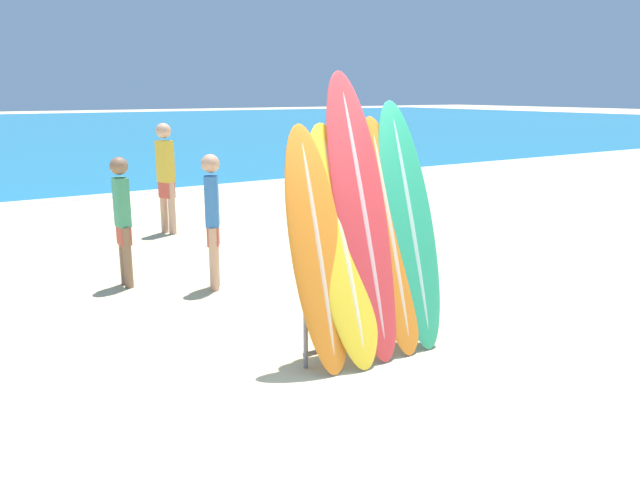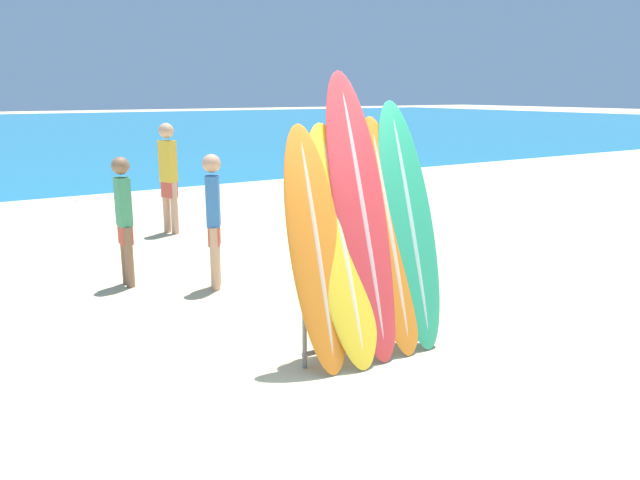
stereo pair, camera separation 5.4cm
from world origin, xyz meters
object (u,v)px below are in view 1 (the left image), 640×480
(surfboard_slot_3, at_px, (390,235))
(person_far_right, at_px, (358,188))
(person_far_left, at_px, (166,174))
(surfboard_rack, at_px, (368,303))
(surfboard_slot_4, at_px, (410,224))
(surfboard_slot_2, at_px, (362,215))
(person_near_water, at_px, (123,217))
(person_mid_beach, at_px, (212,217))
(surfboard_slot_1, at_px, (343,245))
(surfboard_slot_0, at_px, (317,249))

(surfboard_slot_3, relative_size, person_far_right, 1.20)
(person_far_left, relative_size, person_far_right, 1.03)
(surfboard_rack, distance_m, surfboard_slot_4, 0.83)
(surfboard_slot_2, relative_size, person_near_water, 1.60)
(surfboard_rack, xyz_separation_m, person_far_right, (2.01, 2.93, 0.50))
(person_far_right, bearing_deg, surfboard_slot_2, 111.15)
(person_mid_beach, distance_m, person_far_left, 3.26)
(person_mid_beach, bearing_deg, person_far_left, -162.40)
(surfboard_slot_1, bearing_deg, surfboard_slot_4, 1.34)
(surfboard_slot_2, height_order, surfboard_slot_4, surfboard_slot_2)
(surfboard_slot_2, bearing_deg, surfboard_slot_3, -11.01)
(surfboard_slot_2, distance_m, surfboard_slot_4, 0.53)
(surfboard_rack, xyz_separation_m, surfboard_slot_3, (0.26, 0.04, 0.59))
(person_far_right, bearing_deg, surfboard_slot_0, 105.51)
(person_mid_beach, height_order, person_far_left, person_far_left)
(surfboard_slot_3, bearing_deg, surfboard_rack, -172.33)
(surfboard_slot_2, height_order, person_near_water, surfboard_slot_2)
(surfboard_slot_2, xyz_separation_m, surfboard_slot_3, (0.27, -0.05, -0.20))
(person_far_left, bearing_deg, surfboard_slot_2, 154.78)
(surfboard_rack, xyz_separation_m, person_near_water, (-1.28, 3.17, 0.39))
(person_mid_beach, bearing_deg, surfboard_slot_3, 42.70)
(surfboard_slot_0, xyz_separation_m, person_far_right, (2.54, 2.91, -0.07))
(surfboard_slot_1, height_order, surfboard_slot_4, surfboard_slot_4)
(surfboard_rack, xyz_separation_m, surfboard_slot_4, (0.50, 0.05, 0.66))
(person_mid_beach, xyz_separation_m, person_far_right, (2.43, 0.43, 0.08))
(surfboard_slot_4, bearing_deg, person_mid_beach, 110.57)
(person_near_water, distance_m, person_far_right, 3.31)
(surfboard_slot_1, xyz_separation_m, person_far_right, (2.27, 2.90, -0.07))
(surfboard_slot_0, xyz_separation_m, person_near_water, (-0.76, 3.15, -0.17))
(surfboard_slot_0, bearing_deg, person_mid_beach, 87.48)
(person_near_water, xyz_separation_m, person_far_left, (1.42, 2.55, 0.14))
(surfboard_slot_4, distance_m, person_far_left, 5.68)
(surfboard_slot_2, height_order, person_far_right, surfboard_slot_2)
(surfboard_rack, relative_size, surfboard_slot_3, 0.64)
(surfboard_slot_0, xyz_separation_m, surfboard_slot_3, (0.79, 0.01, 0.02))
(surfboard_rack, relative_size, person_far_right, 0.77)
(surfboard_slot_0, height_order, person_far_left, surfboard_slot_0)
(surfboard_rack, distance_m, surfboard_slot_3, 0.65)
(surfboard_slot_4, bearing_deg, surfboard_slot_1, -178.66)
(person_far_right, bearing_deg, person_far_left, 0.61)
(surfboard_slot_0, distance_m, surfboard_slot_2, 0.56)
(surfboard_slot_1, bearing_deg, surfboard_slot_3, 0.37)
(surfboard_slot_0, height_order, surfboard_slot_1, same)
(person_mid_beach, bearing_deg, surfboard_slot_1, 30.98)
(surfboard_slot_4, relative_size, person_far_left, 1.23)
(surfboard_slot_0, relative_size, surfboard_slot_4, 0.92)
(surfboard_slot_1, distance_m, person_far_left, 5.70)
(surfboard_rack, xyz_separation_m, surfboard_slot_2, (-0.01, 0.09, 0.79))
(person_near_water, height_order, person_far_left, person_far_left)
(surfboard_slot_1, relative_size, surfboard_slot_3, 0.98)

